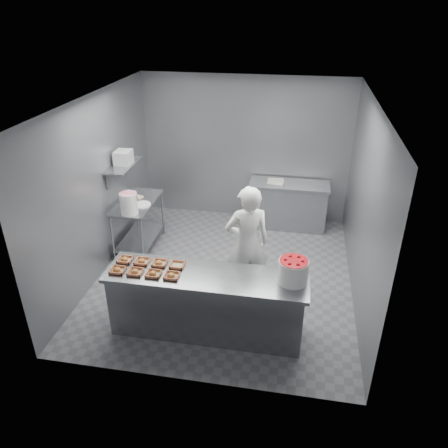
{
  "coord_description": "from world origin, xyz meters",
  "views": [
    {
      "loc": [
        1.04,
        -5.83,
        4.04
      ],
      "look_at": [
        0.02,
        -0.2,
        1.04
      ],
      "focal_mm": 35.0,
      "sensor_mm": 36.0,
      "label": 1
    }
  ],
  "objects_px": {
    "tray_2": "(153,274)",
    "appliance": "(123,157)",
    "tray_0": "(117,270)",
    "tray_5": "(142,261)",
    "tray_6": "(159,263)",
    "strawberry_tub": "(293,270)",
    "prep_table": "(138,218)",
    "tray_4": "(125,259)",
    "glaze_bucket": "(129,203)",
    "back_counter": "(288,205)",
    "tray_1": "(135,272)",
    "worker": "(247,243)",
    "service_counter": "(207,303)",
    "tray_3": "(172,276)",
    "tray_7": "(177,265)"
  },
  "relations": [
    {
      "from": "appliance",
      "to": "worker",
      "type": "bearing_deg",
      "value": -27.46
    },
    {
      "from": "back_counter",
      "to": "worker",
      "type": "height_order",
      "value": "worker"
    },
    {
      "from": "prep_table",
      "to": "tray_4",
      "type": "height_order",
      "value": "tray_4"
    },
    {
      "from": "worker",
      "to": "appliance",
      "type": "bearing_deg",
      "value": -46.27
    },
    {
      "from": "prep_table",
      "to": "tray_1",
      "type": "distance_m",
      "value": 2.23
    },
    {
      "from": "service_counter",
      "to": "tray_5",
      "type": "xyz_separation_m",
      "value": [
        -0.9,
        0.13,
        0.47
      ]
    },
    {
      "from": "tray_3",
      "to": "worker",
      "type": "distance_m",
      "value": 1.32
    },
    {
      "from": "tray_1",
      "to": "worker",
      "type": "relative_size",
      "value": 0.11
    },
    {
      "from": "tray_5",
      "to": "appliance",
      "type": "height_order",
      "value": "appliance"
    },
    {
      "from": "back_counter",
      "to": "tray_6",
      "type": "xyz_separation_m",
      "value": [
        -1.56,
        -3.12,
        0.47
      ]
    },
    {
      "from": "back_counter",
      "to": "tray_6",
      "type": "distance_m",
      "value": 3.52
    },
    {
      "from": "tray_2",
      "to": "tray_7",
      "type": "relative_size",
      "value": 1.0
    },
    {
      "from": "tray_1",
      "to": "tray_5",
      "type": "bearing_deg",
      "value": 90.0
    },
    {
      "from": "strawberry_tub",
      "to": "tray_6",
      "type": "bearing_deg",
      "value": 177.48
    },
    {
      "from": "back_counter",
      "to": "tray_3",
      "type": "distance_m",
      "value": 3.66
    },
    {
      "from": "tray_2",
      "to": "tray_6",
      "type": "height_order",
      "value": "same"
    },
    {
      "from": "tray_0",
      "to": "tray_2",
      "type": "bearing_deg",
      "value": 0.0
    },
    {
      "from": "tray_2",
      "to": "appliance",
      "type": "height_order",
      "value": "appliance"
    },
    {
      "from": "back_counter",
      "to": "tray_1",
      "type": "distance_m",
      "value": 3.85
    },
    {
      "from": "tray_0",
      "to": "worker",
      "type": "height_order",
      "value": "worker"
    },
    {
      "from": "tray_7",
      "to": "glaze_bucket",
      "type": "height_order",
      "value": "glaze_bucket"
    },
    {
      "from": "tray_1",
      "to": "strawberry_tub",
      "type": "relative_size",
      "value": 0.51
    },
    {
      "from": "service_counter",
      "to": "back_counter",
      "type": "bearing_deg",
      "value": 74.52
    },
    {
      "from": "tray_6",
      "to": "glaze_bucket",
      "type": "distance_m",
      "value": 1.68
    },
    {
      "from": "service_counter",
      "to": "tray_6",
      "type": "bearing_deg",
      "value": 169.07
    },
    {
      "from": "glaze_bucket",
      "to": "appliance",
      "type": "distance_m",
      "value": 0.79
    },
    {
      "from": "tray_4",
      "to": "worker",
      "type": "relative_size",
      "value": 0.11
    },
    {
      "from": "service_counter",
      "to": "glaze_bucket",
      "type": "xyz_separation_m",
      "value": [
        -1.6,
        1.51,
        0.63
      ]
    },
    {
      "from": "back_counter",
      "to": "tray_5",
      "type": "xyz_separation_m",
      "value": [
        -1.8,
        -3.12,
        0.47
      ]
    },
    {
      "from": "tray_3",
      "to": "tray_6",
      "type": "bearing_deg",
      "value": 133.38
    },
    {
      "from": "worker",
      "to": "glaze_bucket",
      "type": "distance_m",
      "value": 2.11
    },
    {
      "from": "service_counter",
      "to": "prep_table",
      "type": "xyz_separation_m",
      "value": [
        -1.65,
        1.95,
        0.14
      ]
    },
    {
      "from": "back_counter",
      "to": "worker",
      "type": "distance_m",
      "value": 2.44
    },
    {
      "from": "tray_2",
      "to": "tray_0",
      "type": "bearing_deg",
      "value": 180.0
    },
    {
      "from": "worker",
      "to": "appliance",
      "type": "xyz_separation_m",
      "value": [
        -2.22,
        1.09,
        0.79
      ]
    },
    {
      "from": "tray_0",
      "to": "tray_1",
      "type": "relative_size",
      "value": 1.0
    },
    {
      "from": "tray_6",
      "to": "tray_3",
      "type": "bearing_deg",
      "value": -46.62
    },
    {
      "from": "glaze_bucket",
      "to": "tray_3",
      "type": "bearing_deg",
      "value": -54.1
    },
    {
      "from": "glaze_bucket",
      "to": "service_counter",
      "type": "bearing_deg",
      "value": -43.3
    },
    {
      "from": "tray_7",
      "to": "strawberry_tub",
      "type": "height_order",
      "value": "strawberry_tub"
    },
    {
      "from": "prep_table",
      "to": "tray_0",
      "type": "xyz_separation_m",
      "value": [
        0.51,
        -2.08,
        0.33
      ]
    },
    {
      "from": "tray_1",
      "to": "tray_3",
      "type": "bearing_deg",
      "value": 0.0
    },
    {
      "from": "tray_4",
      "to": "glaze_bucket",
      "type": "relative_size",
      "value": 0.44
    },
    {
      "from": "appliance",
      "to": "service_counter",
      "type": "bearing_deg",
      "value": -48.89
    },
    {
      "from": "prep_table",
      "to": "tray_4",
      "type": "relative_size",
      "value": 6.4
    },
    {
      "from": "strawberry_tub",
      "to": "appliance",
      "type": "relative_size",
      "value": 1.26
    },
    {
      "from": "tray_4",
      "to": "worker",
      "type": "xyz_separation_m",
      "value": [
        1.54,
        0.77,
        -0.04
      ]
    },
    {
      "from": "tray_4",
      "to": "worker",
      "type": "distance_m",
      "value": 1.73
    },
    {
      "from": "back_counter",
      "to": "tray_4",
      "type": "height_order",
      "value": "tray_4"
    },
    {
      "from": "service_counter",
      "to": "back_counter",
      "type": "height_order",
      "value": "same"
    }
  ]
}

